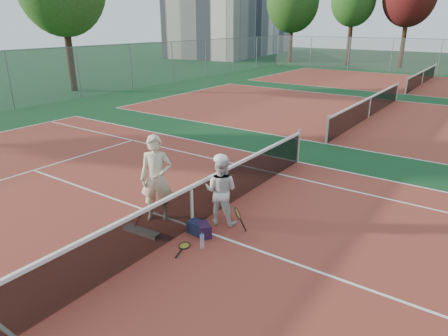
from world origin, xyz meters
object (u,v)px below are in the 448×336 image
object	(u,v)px
player_b	(221,191)
racket_black_held	(237,220)
net_main	(192,207)
sports_bag_purple	(204,230)
racket_spare	(184,246)
sports_bag_navy	(197,227)
water_bottle	(202,242)
player_a	(156,178)
racket_red	(142,219)

from	to	relation	value
player_b	racket_black_held	distance (m)	0.76
net_main	sports_bag_purple	world-z (taller)	net_main
racket_spare	sports_bag_purple	world-z (taller)	sports_bag_purple
net_main	sports_bag_navy	bearing A→B (deg)	-33.10
racket_spare	water_bottle	bearing A→B (deg)	-83.35
player_a	sports_bag_purple	bearing A→B (deg)	-38.16
racket_red	player_a	bearing A→B (deg)	74.20
net_main	player_b	bearing A→B (deg)	55.13
sports_bag_purple	sports_bag_navy	bearing A→B (deg)	177.64
racket_spare	water_bottle	world-z (taller)	water_bottle
player_a	racket_red	distance (m)	0.99
player_a	racket_spare	world-z (taller)	player_a
player_b	sports_bag_purple	distance (m)	0.99
water_bottle	player_b	bearing A→B (deg)	106.54
net_main	racket_spare	xyz separation A→B (m)	(0.39, -0.73, -0.49)
racket_red	sports_bag_purple	world-z (taller)	racket_red
player_b	racket_red	bearing A→B (deg)	30.75
net_main	player_b	xyz separation A→B (m)	(0.39, 0.56, 0.29)
player_a	sports_bag_navy	bearing A→B (deg)	-38.30
player_b	net_main	bearing A→B (deg)	38.82
racket_red	racket_spare	bearing A→B (deg)	-27.31
racket_red	racket_spare	size ratio (longest dim) A/B	0.87
racket_spare	sports_bag_purple	bearing A→B (deg)	-26.20
player_b	sports_bag_navy	bearing A→B (deg)	63.51
racket_red	sports_bag_purple	bearing A→B (deg)	-3.77
sports_bag_purple	racket_spare	bearing A→B (deg)	-97.56
player_b	sports_bag_purple	size ratio (longest dim) A/B	4.37
racket_black_held	player_b	bearing A→B (deg)	-39.56
racket_red	water_bottle	xyz separation A→B (m)	(1.54, 0.16, -0.11)
water_bottle	racket_spare	bearing A→B (deg)	-154.72
racket_red	sports_bag_purple	xyz separation A→B (m)	(1.28, 0.56, -0.11)
sports_bag_navy	sports_bag_purple	xyz separation A→B (m)	(0.20, -0.01, 0.00)
player_b	sports_bag_navy	size ratio (longest dim) A/B	4.32
player_a	water_bottle	bearing A→B (deg)	-50.80
player_a	player_b	xyz separation A→B (m)	(1.33, 0.66, -0.21)
racket_spare	water_bottle	xyz separation A→B (m)	(0.34, 0.16, 0.14)
racket_red	racket_black_held	bearing A→B (deg)	6.56
player_a	sports_bag_purple	distance (m)	1.65
racket_red	sports_bag_navy	bearing A→B (deg)	0.42
net_main	sports_bag_navy	xyz separation A→B (m)	(0.26, -0.17, -0.36)
racket_black_held	water_bottle	world-z (taller)	racket_black_held
player_a	racket_black_held	size ratio (longest dim) A/B	3.60
player_a	player_b	size ratio (longest dim) A/B	1.27
racket_black_held	racket_spare	bearing A→B (deg)	38.74
racket_red	racket_black_held	xyz separation A→B (m)	(1.74, 1.17, 0.02)
sports_bag_purple	water_bottle	xyz separation A→B (m)	(0.27, -0.40, 0.00)
net_main	player_b	distance (m)	0.74
net_main	player_a	size ratio (longest dim) A/B	5.45
net_main	sports_bag_purple	bearing A→B (deg)	-21.03
racket_red	sports_bag_purple	size ratio (longest dim) A/B	1.43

